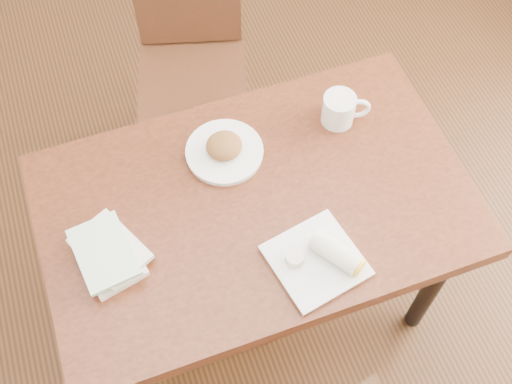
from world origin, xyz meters
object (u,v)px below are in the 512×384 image
object	(u,v)px
chair_far	(191,50)
plate_scone	(224,150)
table	(256,214)
book_stack	(107,253)
coffee_mug	(340,109)
plate_burrito	(322,258)

from	to	relation	value
chair_far	plate_scone	world-z (taller)	chair_far
table	chair_far	world-z (taller)	chair_far
table	book_stack	xyz separation A→B (m)	(-0.45, -0.03, 0.11)
table	plate_scone	size ratio (longest dim) A/B	5.28
table	plate_scone	bearing A→B (deg)	100.33
coffee_mug	plate_burrito	distance (m)	0.51
book_stack	plate_scone	bearing A→B (deg)	28.18
table	chair_far	size ratio (longest dim) A/B	1.34
table	coffee_mug	bearing A→B (deg)	28.88
chair_far	book_stack	world-z (taller)	chair_far
plate_burrito	book_stack	size ratio (longest dim) A/B	1.07
plate_scone	plate_burrito	xyz separation A→B (m)	(0.14, -0.44, 0.00)
chair_far	coffee_mug	xyz separation A→B (m)	(0.32, -0.64, 0.26)
plate_scone	coffee_mug	size ratio (longest dim) A/B	1.59
coffee_mug	book_stack	distance (m)	0.84
chair_far	plate_burrito	world-z (taller)	chair_far
plate_scone	table	bearing A→B (deg)	-79.67
table	plate_scone	world-z (taller)	plate_scone
plate_scone	plate_burrito	distance (m)	0.46
table	plate_burrito	distance (m)	0.29
book_stack	chair_far	bearing A→B (deg)	60.72
chair_far	plate_burrito	bearing A→B (deg)	-86.15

